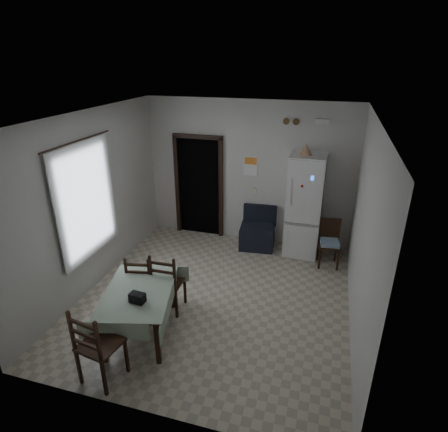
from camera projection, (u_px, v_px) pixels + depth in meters
name	position (u px, v px, depth m)	size (l,w,h in m)	color
ground	(216.00, 297.00, 6.13)	(4.50, 4.50, 0.00)	#BEB29B
ceiling	(214.00, 117.00, 4.97)	(4.20, 4.50, 0.02)	white
wall_back	(248.00, 174.00, 7.53)	(4.20, 0.02, 2.90)	beige
wall_front	(144.00, 307.00, 3.57)	(4.20, 0.02, 2.90)	beige
wall_left	(92.00, 202.00, 6.09)	(0.02, 4.50, 2.90)	beige
wall_right	(364.00, 234.00, 5.02)	(0.02, 4.50, 2.90)	beige
doorway	(203.00, 184.00, 8.13)	(1.06, 0.52, 2.22)	black
window_recess	(81.00, 200.00, 5.88)	(0.10, 1.20, 1.60)	silver
curtain	(87.00, 201.00, 5.85)	(0.02, 1.45, 1.85)	silver
curtain_rod	(78.00, 141.00, 5.47)	(0.02, 0.02, 1.60)	black
calendar	(251.00, 166.00, 7.44)	(0.28, 0.02, 0.40)	white
calendar_image	(251.00, 161.00, 7.40)	(0.24, 0.01, 0.14)	orange
light_switch	(255.00, 191.00, 7.62)	(0.08, 0.02, 0.12)	beige
vent_left	(286.00, 121.00, 6.91)	(0.12, 0.12, 0.03)	brown
vent_right	(296.00, 122.00, 6.87)	(0.12, 0.12, 0.03)	brown
emergency_light	(322.00, 122.00, 6.71)	(0.25, 0.07, 0.09)	white
fridge	(304.00, 206.00, 7.13)	(0.65, 0.65, 2.00)	silver
tan_cone	(306.00, 149.00, 6.68)	(0.24, 0.24, 0.20)	tan
navy_seat	(257.00, 228.00, 7.59)	(0.68, 0.66, 0.82)	black
corner_chair	(329.00, 244.00, 6.91)	(0.38, 0.38, 0.88)	black
dining_table	(141.00, 311.00, 5.25)	(0.89, 1.35, 0.70)	#99AD94
black_bag	(137.00, 298.00, 4.85)	(0.20, 0.12, 0.13)	black
dining_chair_far_left	(142.00, 280.00, 5.76)	(0.40, 0.40, 0.94)	black
dining_chair_far_right	(168.00, 281.00, 5.68)	(0.43, 0.43, 1.01)	black
dining_chair_near_head	(100.00, 343.00, 4.42)	(0.46, 0.46, 1.07)	black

